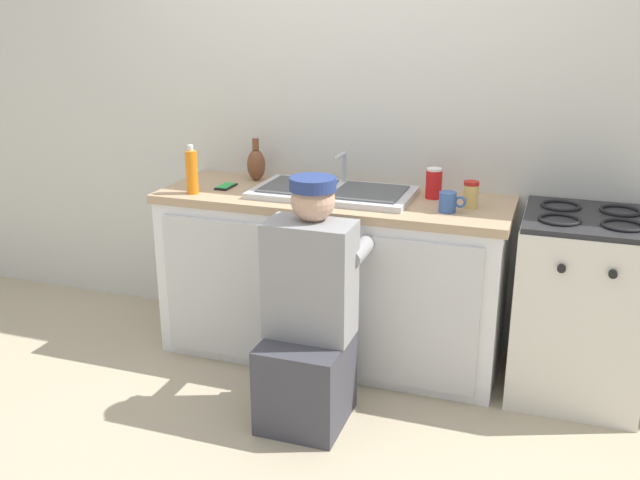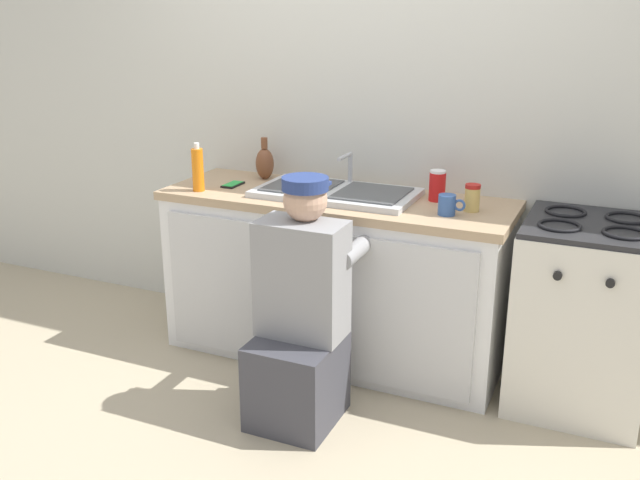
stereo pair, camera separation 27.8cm
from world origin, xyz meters
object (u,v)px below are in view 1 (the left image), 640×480
object	(u,v)px
soda_cup_red	(434,183)
sink_double_basin	(333,192)
coffee_mug	(448,202)
plumber_person	(309,323)
condiment_jar	(471,194)
cell_phone	(226,186)
stove_range	(579,306)
vase_decorative	(256,164)
soap_bottle_orange	(192,172)

from	to	relation	value
soda_cup_red	sink_double_basin	bearing A→B (deg)	-166.99
coffee_mug	soda_cup_red	bearing A→B (deg)	116.18
plumber_person	condiment_jar	world-z (taller)	plumber_person
plumber_person	soda_cup_red	distance (m)	0.98
condiment_jar	soda_cup_red	size ratio (longest dim) A/B	0.84
cell_phone	stove_range	bearing A→B (deg)	0.96
vase_decorative	cell_phone	size ratio (longest dim) A/B	1.64
vase_decorative	coffee_mug	bearing A→B (deg)	-14.49
vase_decorative	soap_bottle_orange	size ratio (longest dim) A/B	0.92
vase_decorative	soap_bottle_orange	distance (m)	0.42
vase_decorative	soap_bottle_orange	xyz separation A→B (m)	(-0.19, -0.37, 0.02)
cell_phone	soap_bottle_orange	xyz separation A→B (m)	(-0.10, -0.17, 0.11)
plumber_person	cell_phone	bearing A→B (deg)	138.45
stove_range	vase_decorative	world-z (taller)	vase_decorative
plumber_person	coffee_mug	distance (m)	0.86
vase_decorative	soda_cup_red	distance (m)	0.99
stove_range	plumber_person	world-z (taller)	plumber_person
soda_cup_red	condiment_jar	bearing A→B (deg)	-30.11
vase_decorative	cell_phone	bearing A→B (deg)	-112.43
condiment_jar	soda_cup_red	bearing A→B (deg)	149.89
condiment_jar	coffee_mug	distance (m)	0.14
stove_range	vase_decorative	bearing A→B (deg)	174.21
stove_range	plumber_person	distance (m)	1.29
vase_decorative	soda_cup_red	world-z (taller)	vase_decorative
sink_double_basin	condiment_jar	xyz separation A→B (m)	(0.69, -0.00, 0.05)
plumber_person	condiment_jar	size ratio (longest dim) A/B	8.63
sink_double_basin	cell_phone	bearing A→B (deg)	-176.82
soda_cup_red	plumber_person	bearing A→B (deg)	-117.45
condiment_jar	plumber_person	bearing A→B (deg)	-132.76
stove_range	plumber_person	size ratio (longest dim) A/B	0.81
sink_double_basin	cell_phone	world-z (taller)	sink_double_basin
condiment_jar	soap_bottle_orange	bearing A→B (deg)	-171.86
cell_phone	soda_cup_red	world-z (taller)	soda_cup_red
vase_decorative	soap_bottle_orange	bearing A→B (deg)	-117.00
sink_double_basin	plumber_person	distance (m)	0.78
vase_decorative	sink_double_basin	bearing A→B (deg)	-19.08
plumber_person	soap_bottle_orange	size ratio (longest dim) A/B	4.42
condiment_jar	vase_decorative	bearing A→B (deg)	171.62
sink_double_basin	condiment_jar	bearing A→B (deg)	-0.17
stove_range	soda_cup_red	bearing A→B (deg)	171.13
stove_range	soap_bottle_orange	size ratio (longest dim) A/B	3.59
stove_range	soda_cup_red	distance (m)	0.90
cell_phone	vase_decorative	bearing A→B (deg)	67.57
stove_range	condiment_jar	xyz separation A→B (m)	(-0.54, 0.00, 0.49)
coffee_mug	soda_cup_red	xyz separation A→B (m)	(-0.11, 0.22, 0.03)
coffee_mug	vase_decorative	bearing A→B (deg)	165.51
condiment_jar	coffee_mug	bearing A→B (deg)	-128.87
stove_range	soap_bottle_orange	distance (m)	2.00
condiment_jar	vase_decorative	xyz separation A→B (m)	(-1.18, 0.17, 0.03)
soap_bottle_orange	cell_phone	bearing A→B (deg)	57.84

